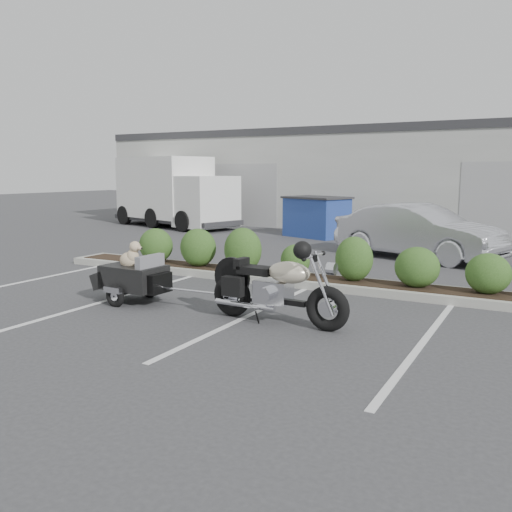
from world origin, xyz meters
The scene contains 8 objects.
ground centered at (0.00, 0.00, 0.00)m, with size 90.00×90.00×0.00m, color #38383A.
planter_kerb centered at (1.00, 2.20, 0.07)m, with size 12.00×1.00×0.15m, color #9E9E93.
building centered at (0.00, 17.00, 2.00)m, with size 26.00×10.00×4.00m, color #9EA099.
motorcycle centered at (1.77, -0.67, 0.52)m, with size 2.29×0.77×1.31m.
pet_trailer centered at (-1.02, -0.65, 0.46)m, with size 1.83×1.02×1.09m.
sedan centered at (2.28, 6.61, 0.72)m, with size 1.52×4.36×1.44m, color silver.
dumpster centered at (-1.91, 9.90, 0.71)m, with size 2.51×2.10×1.41m.
delivery_truck centered at (-8.51, 10.46, 1.37)m, with size 6.56×3.69×2.86m.
Camera 1 is at (5.26, -7.73, 2.24)m, focal length 38.00 mm.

